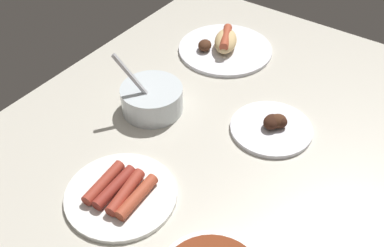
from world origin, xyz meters
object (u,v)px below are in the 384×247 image
plate_sausages (121,193)px  bowl_coleslaw (153,97)px  plate_grilled_meat (272,127)px  plate_hotdog_assembled (225,46)px

plate_sausages → bowl_coleslaw: size_ratio=1.38×
plate_grilled_meat → plate_sausages: plate_grilled_meat is taller
bowl_coleslaw → plate_hotdog_assembled: bowl_coleslaw is taller
plate_hotdog_assembled → plate_sausages: bearing=11.3°
plate_grilled_meat → bowl_coleslaw: (9.42, -26.63, 2.41)cm
plate_sausages → plate_hotdog_assembled: size_ratio=0.85×
bowl_coleslaw → plate_hotdog_assembled: 30.78cm
plate_sausages → plate_hotdog_assembled: bearing=-168.7°
plate_grilled_meat → plate_hotdog_assembled: size_ratio=0.72×
plate_grilled_meat → bowl_coleslaw: bearing=-70.5°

